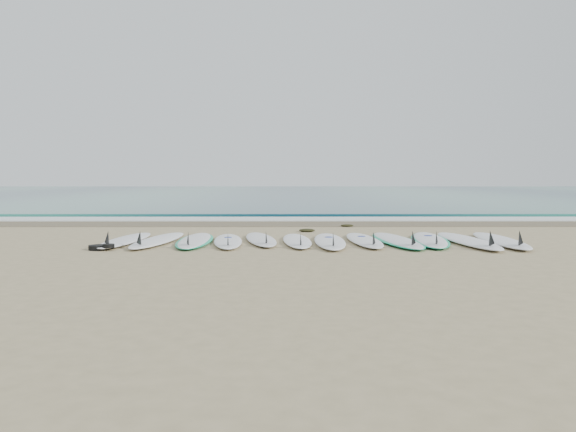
{
  "coord_description": "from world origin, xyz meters",
  "views": [
    {
      "loc": [
        -0.48,
        -10.39,
        1.22
      ],
      "look_at": [
        -0.45,
        1.35,
        0.4
      ],
      "focal_mm": 35.0,
      "sensor_mm": 36.0,
      "label": 1
    }
  ],
  "objects_px": {
    "surfboard_11": "(501,240)",
    "surfboard_6": "(330,241)",
    "leash_coil": "(101,247)",
    "surfboard_0": "(125,240)"
  },
  "relations": [
    {
      "from": "surfboard_0",
      "to": "surfboard_6",
      "type": "distance_m",
      "value": 3.79
    },
    {
      "from": "surfboard_11",
      "to": "leash_coil",
      "type": "height_order",
      "value": "surfboard_11"
    },
    {
      "from": "surfboard_6",
      "to": "leash_coil",
      "type": "relative_size",
      "value": 5.8
    },
    {
      "from": "surfboard_6",
      "to": "leash_coil",
      "type": "distance_m",
      "value": 3.99
    },
    {
      "from": "surfboard_0",
      "to": "surfboard_6",
      "type": "xyz_separation_m",
      "value": [
        3.79,
        -0.18,
        0.0
      ]
    },
    {
      "from": "surfboard_6",
      "to": "surfboard_0",
      "type": "bearing_deg",
      "value": 178.08
    },
    {
      "from": "surfboard_0",
      "to": "surfboard_6",
      "type": "height_order",
      "value": "surfboard_6"
    },
    {
      "from": "surfboard_6",
      "to": "surfboard_11",
      "type": "bearing_deg",
      "value": 2.15
    },
    {
      "from": "surfboard_0",
      "to": "leash_coil",
      "type": "distance_m",
      "value": 1.03
    },
    {
      "from": "surfboard_11",
      "to": "surfboard_6",
      "type": "bearing_deg",
      "value": -175.39
    }
  ]
}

